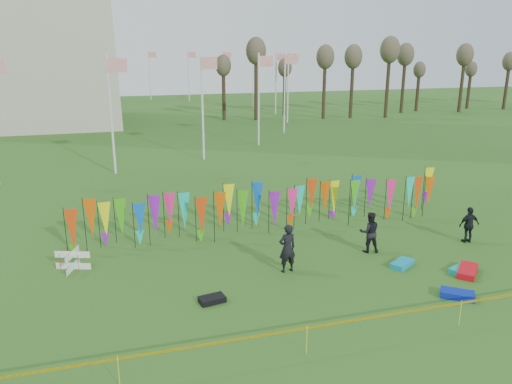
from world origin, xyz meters
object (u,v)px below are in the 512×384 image
object	(u,v)px
kite_bag_teal	(461,269)
person_left	(287,248)
box_kite	(73,260)
person_mid	(369,232)
person_right	(469,225)
kite_bag_blue	(457,294)
kite_bag_black	(212,299)
kite_bag_turquoise	(402,264)
kite_bag_red	(467,271)

from	to	relation	value
kite_bag_teal	person_left	bearing A→B (deg)	163.41
box_kite	person_mid	distance (m)	12.17
box_kite	person_right	size ratio (longest dim) A/B	0.48
kite_bag_blue	kite_bag_black	world-z (taller)	kite_bag_blue
person_mid	kite_bag_black	bearing A→B (deg)	32.92
kite_bag_turquoise	kite_bag_teal	xyz separation A→B (m)	(1.95, -1.09, -0.01)
person_left	person_right	bearing A→B (deg)	175.90
kite_bag_black	kite_bag_teal	bearing A→B (deg)	-2.04
kite_bag_teal	box_kite	bearing A→B (deg)	162.97
box_kite	person_left	size ratio (longest dim) A/B	0.41
person_left	person_right	distance (m)	8.85
kite_bag_turquoise	kite_bag_red	distance (m)	2.44
kite_bag_turquoise	kite_bag_black	xyz separation A→B (m)	(-7.88, -0.74, -0.01)
box_kite	kite_bag_red	xyz separation A→B (m)	(14.65, -4.69, -0.27)
kite_bag_turquoise	kite_bag_black	size ratio (longest dim) A/B	1.22
kite_bag_red	kite_bag_blue	bearing A→B (deg)	-136.97
kite_bag_black	person_right	bearing A→B (deg)	10.27
kite_bag_blue	person_right	bearing A→B (deg)	48.38
person_left	kite_bag_turquoise	bearing A→B (deg)	161.41
box_kite	person_mid	xyz separation A→B (m)	(12.05, -1.63, 0.50)
person_left	person_mid	bearing A→B (deg)	-175.67
person_mid	kite_bag_turquoise	xyz separation A→B (m)	(0.56, -1.74, -0.78)
person_right	kite_bag_teal	bearing A→B (deg)	51.24
person_mid	kite_bag_black	size ratio (longest dim) A/B	2.03
kite_bag_turquoise	kite_bag_blue	world-z (taller)	kite_bag_blue
person_left	box_kite	bearing A→B (deg)	-25.39
kite_bag_red	person_right	bearing A→B (deg)	51.72
kite_bag_turquoise	kite_bag_teal	distance (m)	2.23
person_mid	kite_bag_red	world-z (taller)	person_mid
person_right	kite_bag_turquoise	world-z (taller)	person_right
person_mid	kite_bag_red	distance (m)	4.09
person_right	kite_bag_red	bearing A→B (deg)	55.00
kite_bag_turquoise	kite_bag_black	bearing A→B (deg)	-174.64
person_left	kite_bag_blue	size ratio (longest dim) A/B	1.73
box_kite	kite_bag_turquoise	size ratio (longest dim) A/B	0.73
person_mid	kite_bag_black	world-z (taller)	person_mid
person_right	kite_bag_teal	size ratio (longest dim) A/B	1.56
kite_bag_turquoise	person_left	bearing A→B (deg)	169.42
kite_bag_turquoise	box_kite	bearing A→B (deg)	165.04
kite_bag_black	kite_bag_turquoise	bearing A→B (deg)	5.36
kite_bag_red	person_mid	bearing A→B (deg)	130.42
person_right	person_mid	bearing A→B (deg)	-0.02
person_mid	person_right	xyz separation A→B (m)	(4.80, -0.28, -0.07)
person_mid	kite_bag_black	distance (m)	7.77
box_kite	kite_bag_teal	world-z (taller)	box_kite
box_kite	kite_bag_blue	xyz separation A→B (m)	(13.04, -6.20, -0.28)
person_left	kite_bag_blue	distance (m)	6.28
kite_bag_red	kite_bag_teal	distance (m)	0.26
person_left	kite_bag_turquoise	size ratio (longest dim) A/B	1.81
person_mid	kite_bag_blue	xyz separation A→B (m)	(0.99, -4.56, -0.77)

